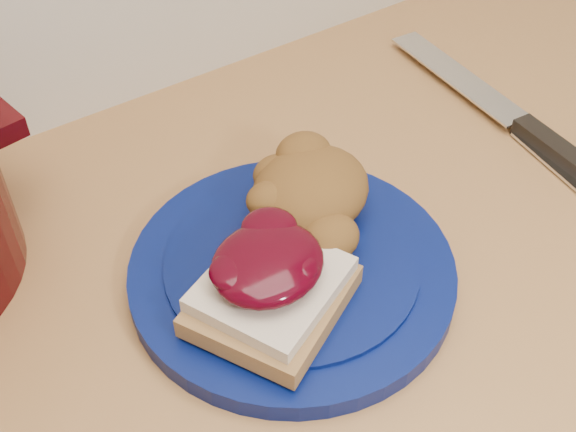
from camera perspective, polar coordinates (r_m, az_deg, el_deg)
plate at (r=0.59m, az=0.32°, el=-4.34°), size 0.34×0.34×0.02m
sandwich at (r=0.54m, az=-1.42°, el=-5.29°), size 0.15×0.14×0.06m
stuffing_mound at (r=0.60m, az=1.81°, el=2.07°), size 0.13×0.13×0.05m
chef_knife at (r=0.77m, az=18.66°, el=6.31°), size 0.06×0.32×0.02m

